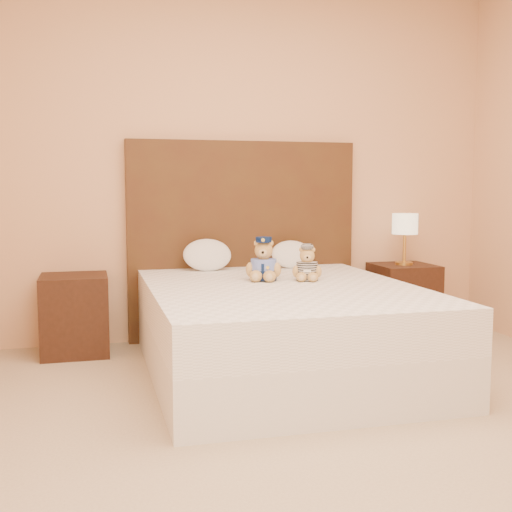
{
  "coord_description": "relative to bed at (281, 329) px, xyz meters",
  "views": [
    {
      "loc": [
        -1.14,
        -2.54,
        1.14
      ],
      "look_at": [
        -0.1,
        1.45,
        0.71
      ],
      "focal_mm": 45.0,
      "sensor_mm": 36.0,
      "label": 1
    }
  ],
  "objects": [
    {
      "name": "ground",
      "position": [
        0.0,
        -1.2,
        -0.28
      ],
      "size": [
        4.0,
        4.5,
        0.0
      ],
      "primitive_type": "cube",
      "color": "#C3AE8B",
      "rests_on": "ground"
    },
    {
      "name": "room_walls",
      "position": [
        0.0,
        -0.74,
        1.53
      ],
      "size": [
        4.04,
        4.52,
        2.72
      ],
      "color": "tan",
      "rests_on": "ground"
    },
    {
      "name": "bed",
      "position": [
        0.0,
        0.0,
        0.0
      ],
      "size": [
        1.6,
        2.0,
        0.55
      ],
      "color": "white",
      "rests_on": "ground"
    },
    {
      "name": "headboard",
      "position": [
        0.0,
        1.01,
        0.47
      ],
      "size": [
        1.75,
        0.08,
        1.5
      ],
      "primitive_type": "cube",
      "color": "#462E15",
      "rests_on": "ground"
    },
    {
      "name": "nightstand_left",
      "position": [
        -1.25,
        0.8,
        -0.0
      ],
      "size": [
        0.45,
        0.45,
        0.55
      ],
      "primitive_type": "cube",
      "color": "#351B11",
      "rests_on": "ground"
    },
    {
      "name": "nightstand_right",
      "position": [
        1.25,
        0.8,
        -0.0
      ],
      "size": [
        0.45,
        0.45,
        0.55
      ],
      "primitive_type": "cube",
      "color": "#351B11",
      "rests_on": "ground"
    },
    {
      "name": "lamp",
      "position": [
        1.25,
        0.8,
        0.57
      ],
      "size": [
        0.2,
        0.2,
        0.4
      ],
      "color": "gold",
      "rests_on": "nightstand_right"
    },
    {
      "name": "teddy_police",
      "position": [
        -0.05,
        0.23,
        0.41
      ],
      "size": [
        0.3,
        0.3,
        0.28
      ],
      "primitive_type": null,
      "rotation": [
        0.0,
        0.0,
        -0.34
      ],
      "color": "#B37D45",
      "rests_on": "bed"
    },
    {
      "name": "teddy_prisoner",
      "position": [
        0.22,
        0.16,
        0.39
      ],
      "size": [
        0.25,
        0.24,
        0.22
      ],
      "primitive_type": null,
      "rotation": [
        0.0,
        0.0,
        -0.31
      ],
      "color": "#B37D45",
      "rests_on": "bed"
    },
    {
      "name": "pillow_left",
      "position": [
        -0.31,
        0.83,
        0.4
      ],
      "size": [
        0.35,
        0.23,
        0.25
      ],
      "primitive_type": "ellipsoid",
      "color": "white",
      "rests_on": "bed"
    },
    {
      "name": "pillow_right",
      "position": [
        0.33,
        0.83,
        0.39
      ],
      "size": [
        0.32,
        0.2,
        0.22
      ],
      "primitive_type": "ellipsoid",
      "color": "white",
      "rests_on": "bed"
    }
  ]
}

